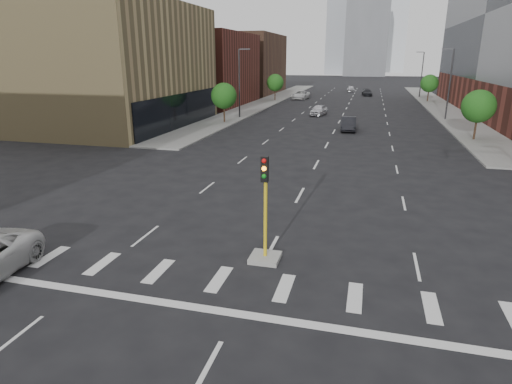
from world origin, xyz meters
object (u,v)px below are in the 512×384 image
at_px(car_mid_right, 348,124).
at_px(median_traffic_signal, 265,238).
at_px(car_deep_right, 367,93).
at_px(car_distant, 351,89).
at_px(car_near_left, 319,110).
at_px(car_far_left, 301,95).

bearing_deg(car_mid_right, median_traffic_signal, -95.37).
relative_size(median_traffic_signal, car_deep_right, 0.95).
relative_size(car_mid_right, car_distant, 1.10).
bearing_deg(car_deep_right, car_mid_right, -98.90).
distance_m(car_near_left, car_distant, 46.48).
distance_m(car_far_left, car_deep_right, 17.03).
distance_m(median_traffic_signal, car_distant, 93.21).
height_order(car_mid_right, car_far_left, car_far_left).
bearing_deg(median_traffic_signal, car_mid_right, 87.48).
xyz_separation_m(car_far_left, car_distant, (8.74, 22.38, -0.11)).
xyz_separation_m(car_near_left, car_mid_right, (4.87, -12.69, 0.02)).
bearing_deg(car_far_left, car_mid_right, -66.87).
xyz_separation_m(median_traffic_signal, car_mid_right, (1.50, 34.08, -0.21)).
xyz_separation_m(car_deep_right, car_distant, (-3.96, 11.03, 0.05)).
distance_m(car_near_left, car_mid_right, 13.59).
height_order(car_mid_right, car_distant, car_mid_right).
bearing_deg(car_deep_right, car_near_left, -107.26).
bearing_deg(car_far_left, median_traffic_signal, -76.11).
relative_size(car_mid_right, car_deep_right, 1.00).
relative_size(car_deep_right, car_distant, 1.09).
distance_m(car_mid_right, car_distant, 59.17).
relative_size(car_near_left, car_deep_right, 0.95).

